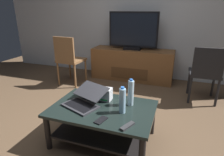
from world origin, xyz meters
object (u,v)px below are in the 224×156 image
side_chair (69,58)px  water_bottle_near (122,101)px  media_cabinet (132,64)px  tv_remote (90,95)px  coffee_table (103,118)px  television (133,32)px  router_box (106,94)px  cell_phone (101,120)px  dining_chair (205,72)px  soundbar_remote (127,126)px  laptop (85,100)px  water_bottle_far (131,93)px

side_chair → water_bottle_near: bearing=-43.7°
media_cabinet → tv_remote: 1.87m
coffee_table → media_cabinet: size_ratio=0.66×
coffee_table → television: 2.18m
coffee_table → router_box: bearing=101.1°
television → cell_phone: size_ratio=6.88×
dining_chair → water_bottle_near: (-0.89, -1.44, 0.04)m
side_chair → media_cabinet: bearing=34.3°
water_bottle_near → soundbar_remote: bearing=-62.9°
router_box → tv_remote: router_box is taller
media_cabinet → dining_chair: bearing=-27.4°
dining_chair → cell_phone: 1.95m
laptop → tv_remote: 0.23m
router_box → television: bearing=94.6°
soundbar_remote → coffee_table: bearing=167.1°
water_bottle_near → water_bottle_far: (0.04, 0.18, 0.01)m
side_chair → laptop: side_chair is taller
router_box → cell_phone: router_box is taller
media_cabinet → laptop: (-0.02, -2.08, 0.16)m
dining_chair → cell_phone: bearing=-122.0°
cell_phone → soundbar_remote: soundbar_remote is taller
water_bottle_far → cell_phone: 0.45m
coffee_table → soundbar_remote: 0.45m
water_bottle_near → soundbar_remote: size_ratio=1.73×
tv_remote → soundbar_remote: (0.59, -0.47, 0.00)m
coffee_table → side_chair: side_chair is taller
side_chair → router_box: bearing=-44.6°
tv_remote → water_bottle_far: bearing=6.7°
dining_chair → router_box: size_ratio=6.36×
coffee_table → side_chair: 1.86m
laptop → tv_remote: (-0.05, 0.22, -0.05)m
water_bottle_near → coffee_table: bearing=171.8°
soundbar_remote → water_bottle_far: bearing=125.4°
media_cabinet → water_bottle_far: water_bottle_far is taller
media_cabinet → soundbar_remote: media_cabinet is taller
media_cabinet → router_box: size_ratio=11.82×
side_chair → coffee_table: bearing=-47.8°
side_chair → cell_phone: bearing=-50.6°
water_bottle_near → cell_phone: water_bottle_near is taller
dining_chair → soundbar_remote: 1.84m
television → laptop: 2.12m
tv_remote → soundbar_remote: 0.76m
media_cabinet → router_box: media_cabinet is taller
side_chair → television: bearing=33.5°
router_box → cell_phone: 0.44m
media_cabinet → soundbar_remote: 2.40m
router_box → soundbar_remote: 0.58m
dining_chair → water_bottle_near: size_ratio=3.20×
water_bottle_near → water_bottle_far: bearing=78.2°
tv_remote → laptop: bearing=-64.1°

